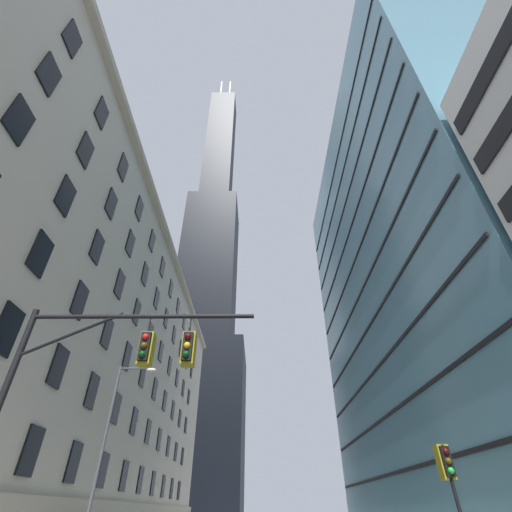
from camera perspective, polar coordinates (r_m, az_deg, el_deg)
station_building at (r=42.95m, az=-28.57°, el=-13.47°), size 18.44×69.22×29.60m
dark_skyscraper at (r=121.79m, az=-7.96°, el=-7.06°), size 26.73×26.73×197.60m
glass_office_midrise at (r=43.53m, az=26.26°, el=-1.58°), size 16.82×40.27×46.61m
traffic_signal_mast at (r=12.09m, az=-22.50°, el=-16.56°), size 7.41×0.63×6.83m
traffic_light_near_right at (r=15.36m, az=28.14°, el=-27.58°), size 0.40×0.63×3.28m
street_lamppost at (r=22.40m, az=-21.97°, el=-24.36°), size 2.21×0.32×8.34m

